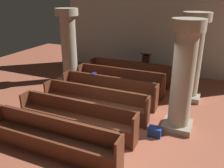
# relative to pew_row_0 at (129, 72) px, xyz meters

# --- Properties ---
(ground_plane) EXTENTS (19.20, 19.20, 0.00)m
(ground_plane) POSITION_rel_pew_row_0_xyz_m (0.98, -4.11, -0.49)
(ground_plane) COLOR #AD5B42
(back_wall) EXTENTS (10.00, 0.16, 4.50)m
(back_wall) POSITION_rel_pew_row_0_xyz_m (0.98, 1.97, 1.76)
(back_wall) COLOR beige
(back_wall) RESTS_ON ground
(pew_row_0) EXTENTS (3.52, 0.47, 0.90)m
(pew_row_0) POSITION_rel_pew_row_0_xyz_m (0.00, 0.00, 0.00)
(pew_row_0) COLOR brown
(pew_row_0) RESTS_ON ground
(pew_row_1) EXTENTS (3.52, 0.46, 0.90)m
(pew_row_1) POSITION_rel_pew_row_0_xyz_m (0.00, -1.08, 0.00)
(pew_row_1) COLOR brown
(pew_row_1) RESTS_ON ground
(pew_row_2) EXTENTS (3.52, 0.46, 0.90)m
(pew_row_2) POSITION_rel_pew_row_0_xyz_m (0.00, -2.15, 0.00)
(pew_row_2) COLOR brown
(pew_row_2) RESTS_ON ground
(pew_row_3) EXTENTS (3.52, 0.47, 0.90)m
(pew_row_3) POSITION_rel_pew_row_0_xyz_m (0.00, -3.23, 0.00)
(pew_row_3) COLOR brown
(pew_row_3) RESTS_ON ground
(pew_row_4) EXTENTS (3.52, 0.46, 0.90)m
(pew_row_4) POSITION_rel_pew_row_0_xyz_m (0.00, -4.31, 0.00)
(pew_row_4) COLOR brown
(pew_row_4) RESTS_ON ground
(pew_row_5) EXTENTS (3.52, 0.47, 0.90)m
(pew_row_5) POSITION_rel_pew_row_0_xyz_m (0.00, -5.38, 0.00)
(pew_row_5) COLOR brown
(pew_row_5) RESTS_ON ground
(pillar_aisle_side) EXTENTS (0.94, 0.94, 3.09)m
(pillar_aisle_side) POSITION_rel_pew_row_0_xyz_m (2.58, -0.71, 1.13)
(pillar_aisle_side) COLOR #9F967E
(pillar_aisle_side) RESTS_ON ground
(pillar_far_side) EXTENTS (0.94, 0.94, 3.09)m
(pillar_far_side) POSITION_rel_pew_row_0_xyz_m (-2.53, -0.70, 1.13)
(pillar_far_side) COLOR #9F967E
(pillar_far_side) RESTS_ON ground
(pillar_aisle_rear) EXTENTS (0.85, 0.85, 3.09)m
(pillar_aisle_rear) POSITION_rel_pew_row_0_xyz_m (2.58, -3.00, 1.13)
(pillar_aisle_rear) COLOR #9F967E
(pillar_aisle_rear) RESTS_ON ground
(lectern) EXTENTS (0.48, 0.45, 1.08)m
(lectern) POSITION_rel_pew_row_0_xyz_m (0.37, 1.27, -0.03)
(lectern) COLOR #411E13
(lectern) RESTS_ON ground
(hymn_book) EXTENTS (0.15, 0.22, 0.03)m
(hymn_book) POSITION_rel_pew_row_0_xyz_m (-0.67, -1.96, 0.43)
(hymn_book) COLOR navy
(hymn_book) RESTS_ON pew_row_2
(kneeler_box_blue) EXTENTS (0.36, 0.25, 0.26)m
(kneeler_box_blue) POSITION_rel_pew_row_0_xyz_m (2.08, -3.65, -0.36)
(kneeler_box_blue) COLOR navy
(kneeler_box_blue) RESTS_ON ground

